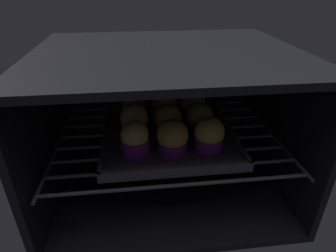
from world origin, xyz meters
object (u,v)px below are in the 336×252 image
Objects in this scene: muffin_row0_col1 at (172,138)px; muffin_row0_col2 at (209,135)px; baking_tray at (168,135)px; muffin_row1_col2 at (199,119)px; muffin_row1_col0 at (135,121)px; muffin_row1_col1 at (168,121)px; muffin_row0_col0 at (135,139)px; muffin_row2_col0 at (134,109)px; muffin_row2_col1 at (164,107)px; muffin_row2_col2 at (193,105)px.

muffin_row0_col2 is (8.30, -0.10, 0.12)cm from muffin_row0_col1.
baking_tray is 4.02× the size of muffin_row1_col2.
muffin_row1_col1 is (8.13, -0.38, -0.27)cm from muffin_row1_col0.
muffin_row1_col1 is at bearing -175.14° from muffin_row1_col2.
muffin_row0_col1 is at bearing -4.17° from muffin_row0_col0.
muffin_row1_col1 is at bearing -2.67° from muffin_row1_col0.
muffin_row1_col2 is 17.63cm from muffin_row2_col0.
muffin_row0_col2 is (16.28, -0.68, 0.20)cm from muffin_row0_col0.
muffin_row2_col1 reaches higher than muffin_row2_col0.
muffin_row1_col2 is (7.74, 0.66, -0.12)cm from muffin_row1_col1.
muffin_row1_col1 is at bearing 41.86° from muffin_row0_col0.
muffin_row1_col2 is at bearing -44.46° from muffin_row2_col1.
muffin_row2_col1 is at bearing 62.57° from muffin_row0_col0.
muffin_row0_col2 is at bearing -45.05° from muffin_row1_col1.
muffin_row0_col1 is 1.02× the size of muffin_row1_col1.
muffin_row2_col1 is (-0.01, 7.99, 4.23)cm from baking_tray.
muffin_row0_col1 is 11.76cm from muffin_row1_col2.
muffin_row1_col0 is at bearing -178.99° from muffin_row1_col2.
muffin_row2_col0 is 15.90cm from muffin_row2_col2.
muffin_row1_col1 is 11.33cm from muffin_row2_col2.
muffin_row0_col2 reaches higher than muffin_row0_col0.
muffin_row1_col0 is 17.67cm from muffin_row2_col2.
muffin_row0_col1 is at bearing -90.59° from muffin_row2_col1.
baking_tray is 11.97cm from muffin_row2_col0.
muffin_row1_col1 is 8.33cm from muffin_row2_col1.
muffin_row0_col0 is 8.01cm from muffin_row0_col1.
muffin_row1_col0 is (0.10, 7.76, 0.35)cm from muffin_row0_col0.
muffin_row2_col2 is (7.61, 8.40, 0.03)cm from muffin_row1_col1.
muffin_row0_col1 and muffin_row2_col1 have the same top height.
muffin_row2_col0 is 0.98× the size of muffin_row2_col2.
muffin_row0_col0 is 11.06cm from muffin_row1_col1.
baking_tray is 4.06× the size of muffin_row2_col0.
baking_tray is 9.04cm from muffin_row2_col1.
muffin_row2_col0 is at bearing 91.14° from muffin_row1_col0.
muffin_row1_col1 is at bearing -44.00° from muffin_row2_col0.
muffin_row0_col2 is 18.25cm from muffin_row1_col0.
muffin_row1_col1 is (0.25, 7.96, 0.01)cm from muffin_row0_col1.
muffin_row1_col1 is at bearing -78.80° from baking_tray.
muffin_row1_col0 is 15.88cm from muffin_row1_col2.
muffin_row2_col1 reaches higher than baking_tray.
muffin_row0_col2 reaches higher than muffin_row2_col0.
muffin_row2_col0 is 0.97× the size of muffin_row2_col1.
muffin_row0_col2 is at bearing -27.55° from muffin_row1_col0.
muffin_row0_col2 is (8.11, -8.40, 4.31)cm from baking_tray.
muffin_row1_col1 is 0.99× the size of muffin_row2_col1.
muffin_row2_col1 is at bearing 135.54° from muffin_row1_col2.
muffin_row1_col2 is (-0.31, 8.72, -0.24)cm from muffin_row0_col2.
muffin_row1_col0 is 11.32cm from muffin_row2_col1.
muffin_row0_col2 is at bearing -0.67° from muffin_row0_col1.
muffin_row2_col2 is (-0.13, 7.74, 0.15)cm from muffin_row1_col2.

